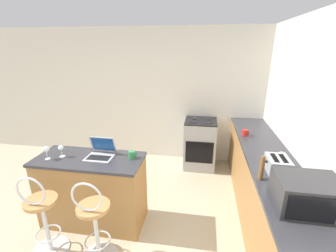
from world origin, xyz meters
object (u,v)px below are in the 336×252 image
bar_stool_near (43,217)px  mug_green (132,155)px  stove_range (200,144)px  wine_glass_tall (46,150)px  toaster (278,165)px  laptop (101,152)px  bar_stool_far (95,223)px  wine_glass_short (61,149)px  mug_red (245,133)px  pepper_mill (262,168)px  mug_white (282,157)px  microwave (307,194)px

bar_stool_near → mug_green: size_ratio=10.42×
stove_range → wine_glass_tall: bearing=-134.5°
toaster → bar_stool_near: bearing=-167.0°
bar_stool_near → laptop: size_ratio=3.15×
bar_stool_far → laptop: 0.83m
toaster → wine_glass_short: bearing=-179.2°
mug_red → pepper_mill: pepper_mill is taller
mug_green → wine_glass_short: 0.88m
bar_stool_near → mug_red: bearing=35.2°
wine_glass_short → mug_red: bearing=25.0°
laptop → toaster: (2.05, -0.06, 0.03)m
bar_stool_near → bar_stool_far: bearing=0.0°
mug_white → bar_stool_near: bearing=-162.0°
wine_glass_short → stove_range: bearing=46.3°
toaster → mug_green: size_ratio=2.99×
microwave → mug_white: (0.07, 0.85, -0.08)m
laptop → mug_red: bearing=28.0°
microwave → toaster: microwave is taller
toaster → wine_glass_tall: toaster is taller
laptop → bar_stool_near: bearing=-124.2°
laptop → toaster: laptop is taller
stove_range → wine_glass_short: (-1.67, -1.75, 0.58)m
bar_stool_far → stove_range: size_ratio=1.08×
wine_glass_tall → mug_red: 2.75m
stove_range → mug_red: (0.68, -0.65, 0.52)m
bar_stool_far → mug_green: 0.84m
mug_green → mug_red: mug_red is taller
bar_stool_near → laptop: laptop is taller
microwave → wine_glass_tall: microwave is taller
bar_stool_far → stove_range: 2.51m
wine_glass_short → pepper_mill: bearing=-3.5°
mug_green → pepper_mill: size_ratio=0.37×
stove_range → bar_stool_near: bearing=-125.4°
toaster → laptop: bearing=178.4°
bar_stool_near → mug_white: mug_white is taller
microwave → mug_green: (-1.71, 0.64, -0.09)m
laptop → wine_glass_tall: size_ratio=1.95×
mug_green → wine_glass_short: size_ratio=0.65×
microwave → laptop: bearing=163.2°
bar_stool_near → mug_white: (2.61, 0.85, 0.51)m
wine_glass_short → pepper_mill: 2.32m
mug_red → microwave: bearing=-81.9°
mug_green → stove_range: bearing=64.1°
laptop → microwave: microwave is taller
bar_stool_near → microwave: bearing=-0.1°
bar_stool_near → toaster: bearing=13.0°
pepper_mill → wine_glass_short: bearing=176.5°
toaster → mug_white: 0.31m
mug_green → mug_white: bearing=6.7°
laptop → microwave: (2.11, -0.64, 0.08)m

